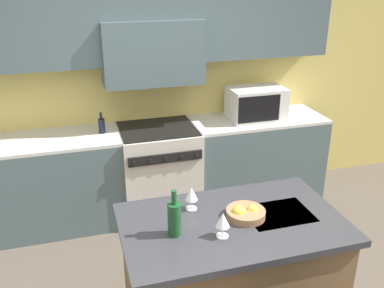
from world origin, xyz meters
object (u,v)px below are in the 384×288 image
(wine_glass_near, at_px, (224,221))
(oil_bottle_on_counter, at_px, (102,125))
(microwave, at_px, (256,103))
(wine_glass_far, at_px, (191,194))
(wine_bottle, at_px, (174,218))
(fruit_bowl, at_px, (245,213))
(range_stove, at_px, (159,170))

(wine_glass_near, distance_m, oil_bottle_on_counter, 1.97)
(wine_glass_near, height_order, oil_bottle_on_counter, oil_bottle_on_counter)
(microwave, height_order, wine_glass_far, microwave)
(oil_bottle_on_counter, bearing_deg, wine_glass_near, -74.28)
(wine_bottle, relative_size, fruit_bowl, 1.18)
(range_stove, distance_m, wine_glass_near, 1.94)
(range_stove, bearing_deg, wine_bottle, -98.68)
(wine_bottle, height_order, oil_bottle_on_counter, wine_bottle)
(range_stove, bearing_deg, microwave, 1.01)
(wine_glass_near, xyz_separation_m, wine_glass_far, (-0.09, 0.35, 0.00))
(range_stove, relative_size, wine_glass_near, 5.76)
(wine_glass_near, height_order, fruit_bowl, wine_glass_near)
(fruit_bowl, bearing_deg, range_stove, 97.16)
(range_stove, relative_size, oil_bottle_on_counter, 4.57)
(fruit_bowl, bearing_deg, microwave, 63.95)
(range_stove, xyz_separation_m, wine_glass_far, (-0.09, -1.51, 0.55))
(fruit_bowl, relative_size, oil_bottle_on_counter, 1.25)
(fruit_bowl, bearing_deg, wine_bottle, -172.97)
(wine_bottle, bearing_deg, oil_bottle_on_counter, 98.28)
(fruit_bowl, bearing_deg, wine_glass_near, -142.51)
(microwave, bearing_deg, range_stove, -178.99)
(range_stove, distance_m, fruit_bowl, 1.77)
(wine_bottle, distance_m, oil_bottle_on_counter, 1.82)
(wine_bottle, distance_m, wine_glass_near, 0.29)
(wine_glass_near, bearing_deg, microwave, 60.83)
(range_stove, height_order, wine_glass_far, wine_glass_far)
(range_stove, bearing_deg, fruit_bowl, -82.84)
(wine_glass_far, bearing_deg, microwave, 53.14)
(microwave, distance_m, wine_glass_near, 2.15)
(fruit_bowl, height_order, oil_bottle_on_counter, oil_bottle_on_counter)
(microwave, height_order, wine_glass_near, microwave)
(wine_glass_near, bearing_deg, fruit_bowl, 37.49)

